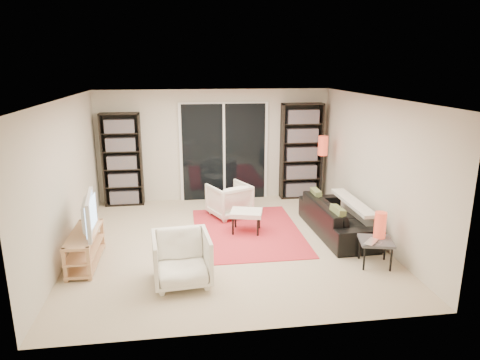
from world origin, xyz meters
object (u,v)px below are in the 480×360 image
sofa (337,217)px  side_table (376,243)px  ottoman (246,214)px  bookshelf_right (301,151)px  bookshelf_left (122,160)px  armchair_front (182,259)px  tv_stand (85,247)px  armchair_back (229,200)px  floor_lamp (323,152)px

sofa → side_table: sofa is taller
ottoman → sofa: bearing=-9.5°
bookshelf_right → sofa: 2.31m
bookshelf_left → side_table: 5.35m
bookshelf_right → armchair_front: 4.55m
armchair_front → side_table: bearing=-2.1°
armchair_front → side_table: 2.85m
bookshelf_left → bookshelf_right: (3.85, -0.00, 0.07)m
armchair_front → ottoman: (1.15, 1.70, -0.01)m
bookshelf_right → sofa: size_ratio=1.05×
bookshelf_right → sofa: (0.06, -2.19, -0.76)m
ottoman → side_table: same height
bookshelf_left → tv_stand: size_ratio=1.66×
sofa → armchair_front: armchair_front is taller
bookshelf_left → armchair_front: size_ratio=2.50×
side_table → ottoman: bearing=137.7°
tv_stand → side_table: bearing=-8.5°
tv_stand → armchair_front: armchair_front is taller
armchair_back → floor_lamp: bearing=168.5°
bookshelf_right → armchair_back: bookshelf_right is taller
tv_stand → armchair_back: armchair_back is taller
tv_stand → ottoman: 2.73m
bookshelf_left → floor_lamp: bookshelf_left is taller
armchair_back → ottoman: 0.91m
floor_lamp → tv_stand: bearing=-153.0°
armchair_front → floor_lamp: 4.30m
tv_stand → armchair_front: (1.43, -0.79, 0.09)m
armchair_front → ottoman: size_ratio=1.22×
sofa → ottoman: size_ratio=3.13×
bookshelf_right → ottoman: bookshelf_right is taller
sofa → ottoman: 1.61m
bookshelf_right → side_table: bearing=-87.1°
ottoman → armchair_front: bearing=-124.1°
ottoman → bookshelf_right: bearing=51.6°
side_table → floor_lamp: size_ratio=0.39×
bookshelf_left → armchair_front: bookshelf_left is taller
ottoman → floor_lamp: 2.38m
side_table → tv_stand: bearing=171.5°
bookshelf_right → side_table: bookshelf_right is taller
sofa → armchair_front: 3.09m
tv_stand → armchair_front: size_ratio=1.51×
tv_stand → bookshelf_left: bearing=85.0°
bookshelf_left → tv_stand: (-0.25, -2.83, -0.71)m
bookshelf_left → tv_stand: 2.93m
armchair_back → tv_stand: bearing=13.1°
bookshelf_left → floor_lamp: 4.18m
bookshelf_left → armchair_back: bearing=-26.0°
sofa → floor_lamp: 1.82m
side_table → armchair_back: bearing=128.1°
ottoman → floor_lamp: (1.81, 1.33, 0.79)m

